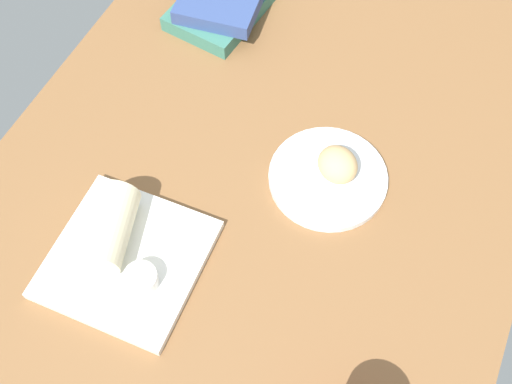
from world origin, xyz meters
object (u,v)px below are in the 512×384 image
round_plate (328,178)px  breakfast_wrap (109,227)px  sauce_cup (141,279)px  square_plate (127,259)px  scone_pastry (338,165)px

round_plate → breakfast_wrap: (-25.13, 26.80, 4.37)cm
sauce_cup → square_plate: bearing=59.4°
square_plate → breakfast_wrap: bearing=59.4°
round_plate → scone_pastry: scone_pastry is taller
scone_pastry → square_plate: bearing=139.4°
scone_pastry → square_plate: size_ratio=0.31×
round_plate → square_plate: square_plate is taller
round_plate → square_plate: (-27.25, 23.22, 0.10)cm
square_plate → sauce_cup: sauce_cup is taller
breakfast_wrap → sauce_cup: bearing=133.3°
round_plate → square_plate: 35.80cm
sauce_cup → breakfast_wrap: (4.76, 8.05, 2.00)cm
scone_pastry → breakfast_wrap: size_ratio=0.55×
breakfast_wrap → square_plate: bearing=133.3°
sauce_cup → scone_pastry: bearing=-32.6°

